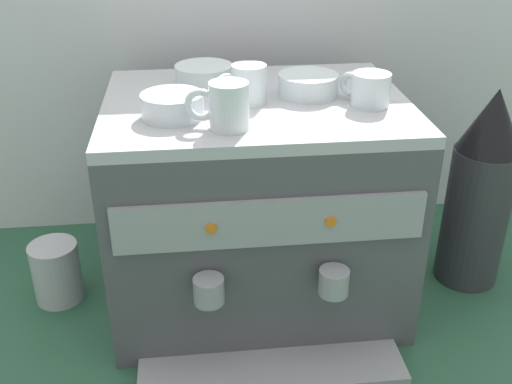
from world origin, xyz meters
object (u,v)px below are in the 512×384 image
object	(u,v)px
ceramic_cup_1	(369,89)
ceramic_bowl_0	(308,85)
ceramic_bowl_1	(204,76)
coffee_grinder	(480,191)
ceramic_cup_2	(226,106)
milk_pitcher	(57,272)
ceramic_cup_0	(247,84)
ceramic_bowl_2	(173,106)
espresso_machine	(256,203)

from	to	relation	value
ceramic_cup_1	ceramic_bowl_0	bearing A→B (deg)	145.50
ceramic_bowl_1	ceramic_bowl_0	bearing A→B (deg)	-22.95
ceramic_cup_1	coffee_grinder	world-z (taller)	ceramic_cup_1
ceramic_cup_2	ceramic_bowl_0	bearing A→B (deg)	42.83
ceramic_bowl_1	coffee_grinder	world-z (taller)	ceramic_bowl_1
ceramic_bowl_1	coffee_grinder	size ratio (longest dim) A/B	0.26
coffee_grinder	milk_pitcher	world-z (taller)	coffee_grinder
ceramic_cup_2	ceramic_cup_0	bearing A→B (deg)	69.28
coffee_grinder	milk_pitcher	distance (m)	0.96
ceramic_cup_1	ceramic_bowl_2	world-z (taller)	ceramic_cup_1
espresso_machine	ceramic_bowl_1	xyz separation A→B (m)	(-0.10, 0.11, 0.25)
espresso_machine	ceramic_cup_1	distance (m)	0.34
milk_pitcher	ceramic_cup_0	bearing A→B (deg)	-4.74
espresso_machine	coffee_grinder	world-z (taller)	coffee_grinder
espresso_machine	ceramic_bowl_2	distance (m)	0.31
espresso_machine	ceramic_bowl_1	size ratio (longest dim) A/B	4.93
espresso_machine	ceramic_cup_0	bearing A→B (deg)	-143.53
coffee_grinder	espresso_machine	bearing A→B (deg)	179.88
ceramic_bowl_1	ceramic_cup_2	bearing A→B (deg)	-83.13
ceramic_cup_1	milk_pitcher	size ratio (longest dim) A/B	0.70
espresso_machine	ceramic_bowl_0	size ratio (longest dim) A/B	5.00
ceramic_bowl_1	ceramic_cup_0	bearing A→B (deg)	-56.79
ceramic_bowl_0	ceramic_cup_0	bearing A→B (deg)	-165.17
ceramic_cup_1	ceramic_bowl_2	bearing A→B (deg)	-176.29
ceramic_bowl_2	ceramic_bowl_1	bearing A→B (deg)	70.66
ceramic_cup_0	milk_pitcher	size ratio (longest dim) A/B	0.76
ceramic_cup_2	milk_pitcher	size ratio (longest dim) A/B	0.81
ceramic_bowl_2	milk_pitcher	xyz separation A→B (m)	(-0.28, 0.10, -0.41)
espresso_machine	milk_pitcher	size ratio (longest dim) A/B	4.32
espresso_machine	milk_pitcher	world-z (taller)	espresso_machine
espresso_machine	milk_pitcher	xyz separation A→B (m)	(-0.45, 0.02, -0.16)
ceramic_bowl_1	milk_pitcher	xyz separation A→B (m)	(-0.35, -0.08, -0.41)
espresso_machine	coffee_grinder	bearing A→B (deg)	-0.12
ceramic_bowl_2	milk_pitcher	world-z (taller)	ceramic_bowl_2
ceramic_cup_2	milk_pitcher	bearing A→B (deg)	156.59
ceramic_cup_0	ceramic_cup_1	size ratio (longest dim) A/B	1.09
ceramic_cup_1	ceramic_bowl_2	xyz separation A→B (m)	(-0.37, -0.02, -0.01)
ceramic_cup_0	ceramic_bowl_1	xyz separation A→B (m)	(-0.08, 0.12, -0.02)
ceramic_cup_2	coffee_grinder	distance (m)	0.65
ceramic_cup_2	milk_pitcher	xyz separation A→B (m)	(-0.38, 0.16, -0.43)
ceramic_bowl_0	ceramic_bowl_2	bearing A→B (deg)	-160.38
ceramic_cup_1	ceramic_cup_2	distance (m)	0.29
ceramic_bowl_1	ceramic_bowl_2	distance (m)	0.19
ceramic_cup_1	milk_pitcher	bearing A→B (deg)	173.61
milk_pitcher	ceramic_cup_2	bearing A→B (deg)	-23.41
ceramic_bowl_1	ceramic_bowl_2	world-z (taller)	ceramic_bowl_2
ceramic_cup_0	ceramic_cup_2	size ratio (longest dim) A/B	0.94
ceramic_cup_2	ceramic_bowl_0	xyz separation A→B (m)	(0.17, 0.16, -0.02)
espresso_machine	ceramic_bowl_1	distance (m)	0.29
ceramic_cup_0	ceramic_bowl_1	size ratio (longest dim) A/B	0.87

